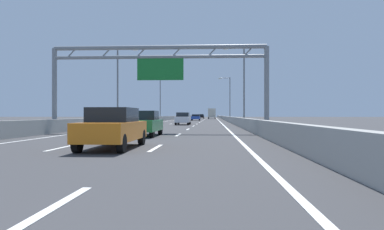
{
  "coord_description": "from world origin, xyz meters",
  "views": [
    {
      "loc": [
        3.95,
        -1.16,
        1.26
      ],
      "look_at": [
        -0.43,
        75.53,
        1.22
      ],
      "focal_mm": 34.19,
      "sensor_mm": 36.0,
      "label": 1
    }
  ],
  "objects_px": {
    "streetlamp_right_far": "(229,96)",
    "green_car": "(144,123)",
    "orange_car": "(113,128)",
    "black_car": "(201,116)",
    "sign_gantry": "(159,66)",
    "streetlamp_left_far": "(161,96)",
    "box_truck": "(212,113)",
    "streetlamp_right_mid": "(242,80)",
    "streetlamp_left_mid": "(120,81)",
    "blue_car": "(196,117)",
    "white_car": "(183,119)"
  },
  "relations": [
    {
      "from": "streetlamp_left_mid",
      "to": "streetlamp_right_mid",
      "type": "xyz_separation_m",
      "value": [
        14.93,
        0.0,
        0.0
      ]
    },
    {
      "from": "streetlamp_left_mid",
      "to": "streetlamp_right_mid",
      "type": "height_order",
      "value": "same"
    },
    {
      "from": "streetlamp_left_far",
      "to": "box_truck",
      "type": "relative_size",
      "value": 1.25
    },
    {
      "from": "streetlamp_right_mid",
      "to": "blue_car",
      "type": "relative_size",
      "value": 2.13
    },
    {
      "from": "black_car",
      "to": "blue_car",
      "type": "bearing_deg",
      "value": -89.85
    },
    {
      "from": "sign_gantry",
      "to": "streetlamp_left_mid",
      "type": "xyz_separation_m",
      "value": [
        -7.48,
        17.58,
        0.57
      ]
    },
    {
      "from": "orange_car",
      "to": "black_car",
      "type": "bearing_deg",
      "value": 90.07
    },
    {
      "from": "streetlamp_right_mid",
      "to": "blue_car",
      "type": "bearing_deg",
      "value": 101.41
    },
    {
      "from": "streetlamp_right_far",
      "to": "white_car",
      "type": "xyz_separation_m",
      "value": [
        -7.26,
        -34.54,
        -4.6
      ]
    },
    {
      "from": "streetlamp_right_mid",
      "to": "orange_car",
      "type": "relative_size",
      "value": 2.13
    },
    {
      "from": "white_car",
      "to": "box_truck",
      "type": "distance_m",
      "value": 68.93
    },
    {
      "from": "streetlamp_right_far",
      "to": "white_car",
      "type": "bearing_deg",
      "value": -101.87
    },
    {
      "from": "streetlamp_right_mid",
      "to": "green_car",
      "type": "xyz_separation_m",
      "value": [
        -7.59,
        -22.8,
        -4.64
      ]
    },
    {
      "from": "streetlamp_right_mid",
      "to": "white_car",
      "type": "distance_m",
      "value": 8.77
    },
    {
      "from": "streetlamp_right_far",
      "to": "box_truck",
      "type": "height_order",
      "value": "streetlamp_right_far"
    },
    {
      "from": "sign_gantry",
      "to": "box_truck",
      "type": "relative_size",
      "value": 2.11
    },
    {
      "from": "orange_car",
      "to": "black_car",
      "type": "xyz_separation_m",
      "value": [
        -0.13,
        108.4,
        -0.03
      ]
    },
    {
      "from": "green_car",
      "to": "streetlamp_left_far",
      "type": "bearing_deg",
      "value": 97.09
    },
    {
      "from": "sign_gantry",
      "to": "streetlamp_left_mid",
      "type": "distance_m",
      "value": 19.11
    },
    {
      "from": "green_car",
      "to": "black_car",
      "type": "relative_size",
      "value": 0.9
    },
    {
      "from": "black_car",
      "to": "streetlamp_left_mid",
      "type": "bearing_deg",
      "value": -95.56
    },
    {
      "from": "streetlamp_right_mid",
      "to": "streetlamp_left_far",
      "type": "height_order",
      "value": "same"
    },
    {
      "from": "streetlamp_right_far",
      "to": "box_truck",
      "type": "distance_m",
      "value": 34.71
    },
    {
      "from": "box_truck",
      "to": "sign_gantry",
      "type": "bearing_deg",
      "value": -92.35
    },
    {
      "from": "black_car",
      "to": "box_truck",
      "type": "bearing_deg",
      "value": -63.75
    },
    {
      "from": "green_car",
      "to": "white_car",
      "type": "bearing_deg",
      "value": 89.23
    },
    {
      "from": "streetlamp_right_far",
      "to": "blue_car",
      "type": "relative_size",
      "value": 2.13
    },
    {
      "from": "streetlamp_left_mid",
      "to": "streetlamp_left_far",
      "type": "height_order",
      "value": "same"
    },
    {
      "from": "sign_gantry",
      "to": "streetlamp_left_far",
      "type": "xyz_separation_m",
      "value": [
        -7.48,
        53.85,
        0.57
      ]
    },
    {
      "from": "streetlamp_right_far",
      "to": "black_car",
      "type": "xyz_separation_m",
      "value": [
        -7.36,
        41.47,
        -4.65
      ]
    },
    {
      "from": "streetlamp_left_mid",
      "to": "blue_car",
      "type": "distance_m",
      "value": 37.07
    },
    {
      "from": "white_car",
      "to": "blue_car",
      "type": "height_order",
      "value": "white_car"
    },
    {
      "from": "streetlamp_left_mid",
      "to": "black_car",
      "type": "distance_m",
      "value": 78.26
    },
    {
      "from": "sign_gantry",
      "to": "blue_car",
      "type": "bearing_deg",
      "value": 89.79
    },
    {
      "from": "black_car",
      "to": "green_car",
      "type": "bearing_deg",
      "value": -90.13
    },
    {
      "from": "orange_car",
      "to": "box_truck",
      "type": "relative_size",
      "value": 0.59
    },
    {
      "from": "streetlamp_right_mid",
      "to": "streetlamp_right_far",
      "type": "bearing_deg",
      "value": 90.0
    },
    {
      "from": "orange_car",
      "to": "box_truck",
      "type": "distance_m",
      "value": 101.29
    },
    {
      "from": "green_car",
      "to": "blue_car",
      "type": "distance_m",
      "value": 58.76
    },
    {
      "from": "box_truck",
      "to": "white_car",
      "type": "bearing_deg",
      "value": -92.85
    },
    {
      "from": "streetlamp_right_mid",
      "to": "orange_car",
      "type": "height_order",
      "value": "streetlamp_right_mid"
    },
    {
      "from": "streetlamp_right_mid",
      "to": "streetlamp_right_far",
      "type": "distance_m",
      "value": 36.28
    },
    {
      "from": "streetlamp_right_mid",
      "to": "orange_car",
      "type": "bearing_deg",
      "value": -103.28
    },
    {
      "from": "white_car",
      "to": "box_truck",
      "type": "xyz_separation_m",
      "value": [
        3.43,
        68.84,
        0.95
      ]
    },
    {
      "from": "green_car",
      "to": "box_truck",
      "type": "height_order",
      "value": "box_truck"
    },
    {
      "from": "green_car",
      "to": "blue_car",
      "type": "xyz_separation_m",
      "value": [
        0.33,
        58.76,
        -0.04
      ]
    },
    {
      "from": "streetlamp_right_mid",
      "to": "black_car",
      "type": "height_order",
      "value": "streetlamp_right_mid"
    },
    {
      "from": "blue_car",
      "to": "black_car",
      "type": "bearing_deg",
      "value": 90.15
    },
    {
      "from": "streetlamp_right_far",
      "to": "green_car",
      "type": "bearing_deg",
      "value": -97.32
    },
    {
      "from": "orange_car",
      "to": "box_truck",
      "type": "height_order",
      "value": "box_truck"
    }
  ]
}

